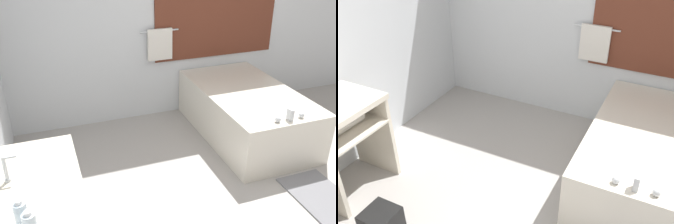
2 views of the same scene
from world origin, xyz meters
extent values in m
cube|color=silver|center=(0.00, 2.23, 1.35)|extent=(7.40, 0.06, 2.70)
cylinder|color=silver|center=(-0.30, 2.16, 1.15)|extent=(0.50, 0.02, 0.02)
cube|color=silver|center=(-0.30, 2.15, 0.98)|extent=(0.32, 0.04, 0.40)
cube|color=beige|center=(-1.91, 0.36, 0.43)|extent=(0.52, 0.04, 0.85)
cylinder|color=silver|center=(-1.86, 0.05, 0.71)|extent=(0.13, 0.36, 0.13)
cube|color=silver|center=(0.50, 1.29, 0.29)|extent=(1.03, 1.80, 0.59)
ellipsoid|color=white|center=(0.50, 1.29, 0.44)|extent=(0.74, 1.29, 0.30)
cube|color=silver|center=(0.50, 0.49, 0.65)|extent=(0.04, 0.07, 0.12)
sphere|color=silver|center=(0.36, 0.49, 0.62)|extent=(0.06, 0.06, 0.06)
sphere|color=silver|center=(0.64, 0.49, 0.62)|extent=(0.06, 0.06, 0.06)
cube|color=black|center=(-1.26, -0.28, 0.13)|extent=(0.26, 0.26, 0.25)
camera|label=1|loc=(-1.77, -2.19, 2.33)|focal=40.00mm
camera|label=2|loc=(0.57, -1.70, 2.45)|focal=40.00mm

